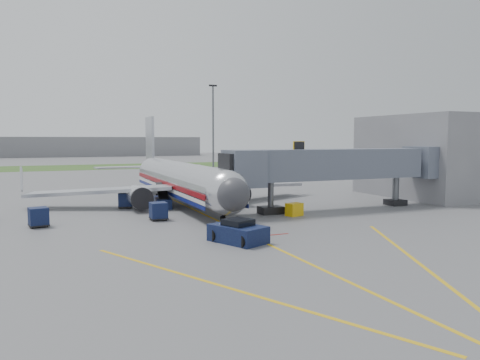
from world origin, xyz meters
name	(u,v)px	position (x,y,z in m)	size (l,w,h in m)	color
ground	(232,227)	(0.00, 0.00, 0.00)	(400.00, 400.00, 0.00)	#565659
grass_strip	(102,167)	(0.00, 90.00, 0.01)	(300.00, 25.00, 0.01)	#2D4C1E
apron_markings	(273,247)	(0.00, -7.40, 0.00)	(21.52, 50.00, 0.01)	gold
airliner	(180,180)	(0.00, 15.25, 2.65)	(32.10, 35.67, 10.25)	silver
jet_bridge	(332,165)	(12.86, 5.00, 4.47)	(25.30, 4.00, 6.90)	slate
terminal	(426,156)	(30.00, 10.00, 5.00)	(10.00, 16.00, 10.00)	slate
light_mast_right	(213,124)	(25.00, 75.00, 10.78)	(2.00, 0.44, 20.40)	#595B60
distant_terminal	(54,147)	(-10.00, 170.00, 4.00)	(120.00, 14.00, 8.00)	slate
pushback_tug	(238,232)	(-1.62, -5.22, 0.67)	(3.70, 4.47, 1.60)	#0C0E36
baggage_cart_a	(38,217)	(-14.38, 6.21, 0.81)	(1.70, 1.70, 1.58)	#0C0E36
baggage_cart_b	(158,211)	(-4.68, 5.64, 0.79)	(1.45, 1.45, 1.56)	#0C0E36
baggage_cart_c	(125,200)	(-6.17, 14.23, 0.79)	(1.70, 1.70, 1.55)	#0C0E36
belt_loader	(163,202)	(-2.49, 13.22, 0.59)	(2.19, 5.01, 2.38)	#0C0E36
ground_power_cart	(294,210)	(7.45, 3.00, 0.59)	(1.71, 1.38, 1.19)	gold
ramp_worker	(123,197)	(-6.02, 16.83, 0.79)	(0.58, 0.38, 1.59)	#89C517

